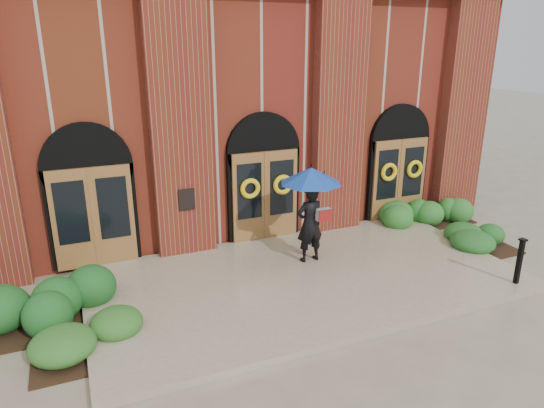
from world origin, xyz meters
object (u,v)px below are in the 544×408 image
hedge_wall_left (28,309)px  hedge_wall_right (424,212)px  man_with_umbrella (311,196)px  metal_post (520,260)px

hedge_wall_left → hedge_wall_right: bearing=8.6°
man_with_umbrella → metal_post: man_with_umbrella is taller
man_with_umbrella → hedge_wall_left: 6.61m
man_with_umbrella → hedge_wall_right: bearing=-168.0°
man_with_umbrella → hedge_wall_right: (4.74, 1.31, -1.49)m
metal_post → man_with_umbrella: bearing=142.2°
man_with_umbrella → hedge_wall_left: size_ratio=0.72×
man_with_umbrella → hedge_wall_right: size_ratio=0.85×
man_with_umbrella → hedge_wall_left: (-6.44, -0.39, -1.42)m
metal_post → hedge_wall_right: size_ratio=0.38×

